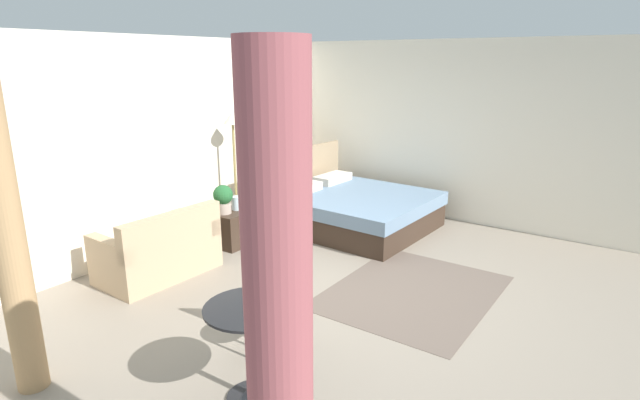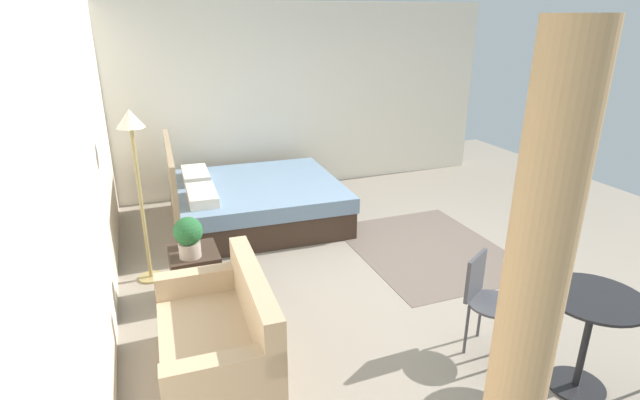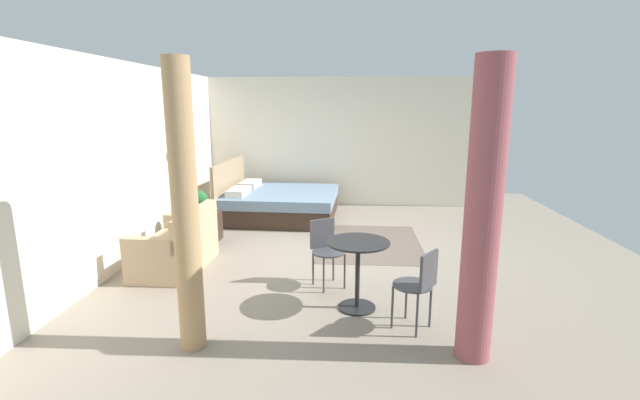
{
  "view_description": "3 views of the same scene",
  "coord_description": "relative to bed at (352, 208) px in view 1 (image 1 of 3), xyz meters",
  "views": [
    {
      "loc": [
        -4.37,
        -2.53,
        2.46
      ],
      "look_at": [
        0.3,
        0.72,
        0.86
      ],
      "focal_mm": 28.29,
      "sensor_mm": 36.0,
      "label": 1
    },
    {
      "loc": [
        -4.05,
        2.51,
        2.54
      ],
      "look_at": [
        0.48,
        0.79,
        0.73
      ],
      "focal_mm": 27.7,
      "sensor_mm": 36.0,
      "label": 2
    },
    {
      "loc": [
        -6.46,
        -0.16,
        2.16
      ],
      "look_at": [
        0.08,
        0.28,
        0.75
      ],
      "focal_mm": 24.8,
      "sensor_mm": 36.0,
      "label": 3
    }
  ],
  "objects": [
    {
      "name": "floor_lamp",
      "position": [
        -1.08,
        1.33,
        1.1
      ],
      "size": [
        0.26,
        0.26,
        1.74
      ],
      "color": "#99844C",
      "rests_on": "ground"
    },
    {
      "name": "vase",
      "position": [
        -1.47,
        0.94,
        0.28
      ],
      "size": [
        0.14,
        0.14,
        0.18
      ],
      "color": "silver",
      "rests_on": "nightstand"
    },
    {
      "name": "cafe_chair_near_couch",
      "position": [
        -3.21,
        -1.11,
        0.2
      ],
      "size": [
        0.55,
        0.55,
        0.81
      ],
      "color": "#3F3F44",
      "rests_on": "ground"
    },
    {
      "name": "balcony_table",
      "position": [
        -3.84,
        -1.48,
        0.24
      ],
      "size": [
        0.67,
        0.67,
        0.76
      ],
      "color": "black",
      "rests_on": "ground"
    },
    {
      "name": "ground_plane",
      "position": [
        -1.84,
        -1.22,
        -0.3
      ],
      "size": [
        9.23,
        8.86,
        0.02
      ],
      "primitive_type": "cube",
      "color": "gray"
    },
    {
      "name": "potted_plant",
      "position": [
        -1.69,
        0.97,
        0.39
      ],
      "size": [
        0.26,
        0.26,
        0.38
      ],
      "color": "tan",
      "rests_on": "nightstand"
    },
    {
      "name": "curtain_right",
      "position": [
        -4.71,
        0.02,
        0.98
      ],
      "size": [
        0.23,
        0.23,
        2.55
      ],
      "color": "tan",
      "rests_on": "ground"
    },
    {
      "name": "wall_right",
      "position": [
        1.27,
        -1.22,
        1.08
      ],
      "size": [
        0.12,
        5.86,
        2.74
      ],
      "primitive_type": "cube",
      "color": "silver",
      "rests_on": "ground"
    },
    {
      "name": "couch",
      "position": [
        -2.8,
        0.9,
        -0.0
      ],
      "size": [
        1.33,
        0.81,
        0.82
      ],
      "color": "tan",
      "rests_on": "ground"
    },
    {
      "name": "curtain_left",
      "position": [
        -4.71,
        -2.48,
        0.98
      ],
      "size": [
        0.3,
        0.3,
        2.55
      ],
      "color": "#994C51",
      "rests_on": "ground"
    },
    {
      "name": "bed",
      "position": [
        0.0,
        0.0,
        0.0
      ],
      "size": [
        1.98,
        2.17,
        1.11
      ],
      "color": "#38281E",
      "rests_on": "ground"
    },
    {
      "name": "nightstand",
      "position": [
        -1.59,
        0.93,
        -0.05
      ],
      "size": [
        0.49,
        0.44,
        0.47
      ],
      "color": "#38281E",
      "rests_on": "ground"
    },
    {
      "name": "wall_back",
      "position": [
        -1.84,
        1.71,
        1.08
      ],
      "size": [
        9.23,
        0.12,
        2.74
      ],
      "primitive_type": "cube",
      "color": "silver",
      "rests_on": "ground"
    },
    {
      "name": "area_rug",
      "position": [
        -1.51,
        -1.71,
        -0.29
      ],
      "size": [
        2.03,
        1.62,
        0.01
      ],
      "primitive_type": "cube",
      "color": "#66564C",
      "rests_on": "ground"
    }
  ]
}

